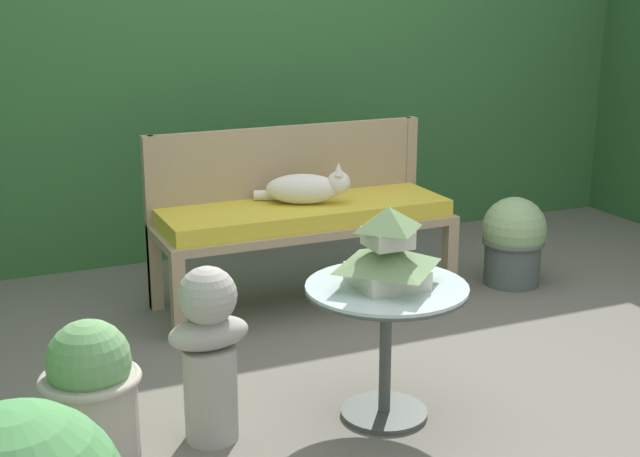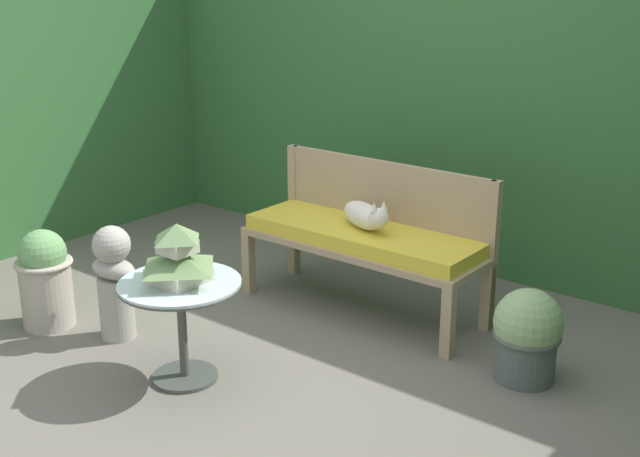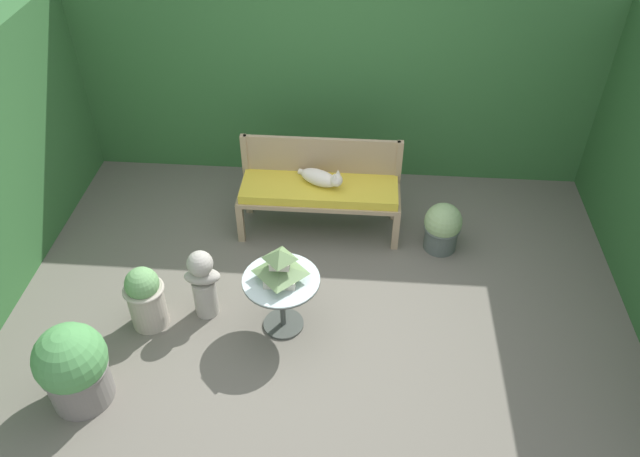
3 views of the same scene
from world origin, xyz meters
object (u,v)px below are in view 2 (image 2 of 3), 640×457
garden_bench (362,241)px  potted_plant_bench_right (45,278)px  garden_bust (114,279)px  pagoda_birdhouse (178,257)px  cat (365,215)px  patio_table (181,304)px  potted_plant_bench_left (527,335)px

garden_bench → potted_plant_bench_right: bearing=-134.7°
garden_bench → potted_plant_bench_right: potted_plant_bench_right is taller
garden_bust → potted_plant_bench_right: size_ratio=1.13×
pagoda_birdhouse → potted_plant_bench_right: size_ratio=0.56×
pagoda_birdhouse → potted_plant_bench_right: pagoda_birdhouse is taller
pagoda_birdhouse → potted_plant_bench_right: 1.12m
pagoda_birdhouse → garden_bust: bearing=171.4°
garden_bench → pagoda_birdhouse: bearing=-99.1°
garden_bench → pagoda_birdhouse: pagoda_birdhouse is taller
cat → pagoda_birdhouse: 1.24m
garden_bench → cat: (0.02, 0.01, 0.16)m
garden_bust → potted_plant_bench_right: (-0.43, -0.15, -0.05)m
patio_table → potted_plant_bench_right: 1.07m
patio_table → potted_plant_bench_right: (-1.06, -0.05, -0.11)m
garden_bench → garden_bust: garden_bust is taller
garden_bench → cat: bearing=20.0°
patio_table → pagoda_birdhouse: pagoda_birdhouse is taller
patio_table → garden_bench: bearing=80.9°
cat → pagoda_birdhouse: (-0.21, -1.22, 0.05)m
cat → pagoda_birdhouse: pagoda_birdhouse is taller
patio_table → potted_plant_bench_left: size_ratio=1.26×
patio_table → potted_plant_bench_left: patio_table is taller
cat → potted_plant_bench_left: (1.09, -0.18, -0.35)m
potted_plant_bench_left → potted_plant_bench_right: bearing=-155.3°
patio_table → garden_bust: 0.64m
potted_plant_bench_left → garden_bust: bearing=-154.1°
cat → potted_plant_bench_left: cat is taller
garden_bench → potted_plant_bench_right: 1.78m
potted_plant_bench_right → patio_table: bearing=2.8°
pagoda_birdhouse → cat: bearing=80.2°
cat → potted_plant_bench_right: size_ratio=0.75×
patio_table → potted_plant_bench_left: bearing=38.5°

